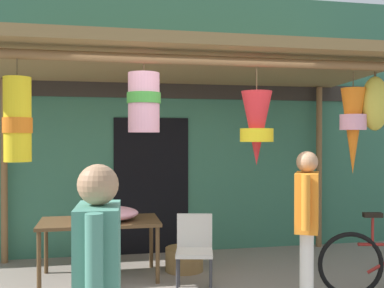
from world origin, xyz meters
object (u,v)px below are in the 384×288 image
object	(u,v)px
folding_chair	(194,245)
wicker_basket_by_table	(184,259)
display_table	(100,226)
flower_heap_on_table	(107,214)
vendor_in_orange	(307,216)

from	to	relation	value
folding_chair	wicker_basket_by_table	xyz separation A→B (m)	(0.02, 0.76, -0.36)
display_table	wicker_basket_by_table	world-z (taller)	display_table
display_table	flower_heap_on_table	xyz separation A→B (m)	(0.08, -0.08, 0.16)
folding_chair	flower_heap_on_table	bearing A→B (deg)	149.10
display_table	vendor_in_orange	size ratio (longest dim) A/B	0.91
folding_chair	wicker_basket_by_table	bearing A→B (deg)	88.14
flower_heap_on_table	wicker_basket_by_table	distance (m)	1.19
display_table	folding_chair	xyz separation A→B (m)	(1.04, -0.65, -0.14)
flower_heap_on_table	folding_chair	size ratio (longest dim) A/B	0.94
display_table	folding_chair	distance (m)	1.23
display_table	vendor_in_orange	bearing A→B (deg)	-35.03
flower_heap_on_table	vendor_in_orange	size ratio (longest dim) A/B	0.50
wicker_basket_by_table	vendor_in_orange	size ratio (longest dim) A/B	0.31
display_table	vendor_in_orange	xyz separation A→B (m)	(2.02, -1.42, 0.28)
wicker_basket_by_table	display_table	bearing A→B (deg)	-174.06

